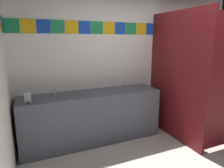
% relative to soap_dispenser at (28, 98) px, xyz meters
% --- Properties ---
extents(wall_back, '(4.36, 0.09, 2.78)m').
position_rel_soap_dispenser_xyz_m(wall_back, '(1.95, 0.48, 0.47)').
color(wall_back, white).
rests_on(wall_back, ground_plane).
extents(vanity_counter, '(2.32, 0.56, 0.85)m').
position_rel_soap_dispenser_xyz_m(vanity_counter, '(0.98, 0.16, -0.49)').
color(vanity_counter, '#4C515B').
rests_on(vanity_counter, ground_plane).
extents(faucet_left, '(0.04, 0.10, 0.14)m').
position_rel_soap_dispenser_xyz_m(faucet_left, '(0.40, 0.25, -0.03)').
color(faucet_left, silver).
rests_on(faucet_left, vanity_counter).
extents(faucet_right, '(0.04, 0.10, 0.14)m').
position_rel_soap_dispenser_xyz_m(faucet_right, '(1.56, 0.25, -0.03)').
color(faucet_right, silver).
rests_on(faucet_right, vanity_counter).
extents(soap_dispenser, '(0.09, 0.09, 0.16)m').
position_rel_soap_dispenser_xyz_m(soap_dispenser, '(0.00, 0.00, 0.00)').
color(soap_dispenser, gray).
rests_on(soap_dispenser, vanity_counter).
extents(stall_divider, '(0.92, 1.40, 2.17)m').
position_rel_soap_dispenser_xyz_m(stall_divider, '(2.51, -0.51, 0.16)').
color(stall_divider, maroon).
rests_on(stall_divider, ground_plane).
extents(toilet, '(0.39, 0.49, 0.74)m').
position_rel_soap_dispenser_xyz_m(toilet, '(2.85, -0.04, -0.62)').
color(toilet, white).
rests_on(toilet, ground_plane).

